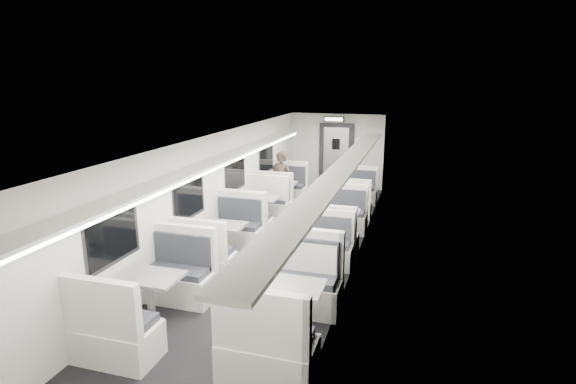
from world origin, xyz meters
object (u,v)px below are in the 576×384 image
Objects in this scene: booth_left_a at (280,195)px; exit_sign at (334,119)px; booth_right_a at (356,197)px; booth_right_b at (339,226)px; booth_right_c at (319,262)px; booth_left_c at (223,242)px; booth_right_d at (288,311)px; vestibule_door at (336,156)px; booth_left_d at (151,300)px; passenger at (281,182)px; booth_left_b at (260,212)px.

booth_left_a is 3.50× the size of exit_sign.
booth_right_a is 2.65m from booth_right_b.
booth_right_b is 1.04× the size of booth_right_c.
booth_left_c is 3.01m from booth_right_d.
booth_left_c reaches higher than booth_right_a.
booth_right_a is 0.93× the size of vestibule_door.
booth_right_d is at bearing -90.00° from booth_right_c.
booth_left_d reaches higher than booth_right_b.
booth_right_a is 3.15× the size of exit_sign.
vestibule_door is at bearing 87.25° from passenger.
booth_right_c is (0.00, -4.68, 0.01)m from booth_right_a.
booth_right_b is at bearing -77.26° from exit_sign.
booth_left_a is at bearing 90.00° from booth_left_b.
exit_sign is at bearing 83.35° from booth_left_d.
booth_left_c reaches higher than booth_right_c.
booth_right_a is (2.00, 4.34, -0.04)m from booth_left_c.
booth_left_a is at bearing -163.66° from booth_right_a.
booth_left_a is 3.19m from exit_sign.
vestibule_door is (1.00, 6.60, 0.65)m from booth_left_c.
booth_right_a is (2.00, 2.21, -0.04)m from booth_left_b.
booth_right_a is at bearing 35.12° from passenger.
booth_left_d is 1.15× the size of booth_right_a.
exit_sign reaches higher than booth_right_d.
booth_right_d is at bearing 6.55° from booth_left_d.
booth_left_a is 2.08m from booth_right_a.
booth_left_c is (0.00, -2.12, 0.00)m from booth_left_b.
booth_right_b is 3.93m from booth_right_d.
exit_sign is (-1.00, 1.77, 1.93)m from booth_right_a.
vestibule_door is (0.92, 2.99, 0.23)m from passenger.
booth_right_a is 2.57m from vestibule_door.
passenger is at bearing -159.29° from booth_right_a.
vestibule_door reaches higher than booth_left_c.
booth_right_d is (0.00, -3.93, 0.05)m from booth_right_b.
booth_left_c is at bearing -139.86° from booth_right_b.
booth_left_b is 0.97× the size of booth_left_d.
booth_left_d is (0.00, -6.22, 0.02)m from booth_left_a.
booth_right_b is 5.06m from vestibule_door.
booth_left_c is 3.63m from passenger.
booth_left_a is 1.03× the size of vestibule_door.
booth_left_a is 6.22m from booth_left_d.
booth_left_d is at bearing -76.31° from passenger.
booth_right_a is (2.00, 0.59, -0.04)m from booth_left_a.
vestibule_door is at bearing 83.71° from booth_left_d.
booth_left_d is 1.14× the size of booth_right_c.
booth_left_a is 1.05× the size of booth_right_b.
booth_right_d is at bearing -65.39° from booth_left_b.
booth_left_a is at bearing 134.12° from booth_right_b.
booth_left_a is at bearing -112.96° from exit_sign.
booth_left_d reaches higher than booth_right_a.
booth_left_a is at bearing 108.46° from booth_right_d.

